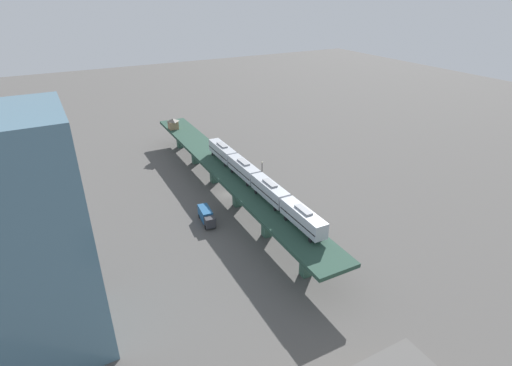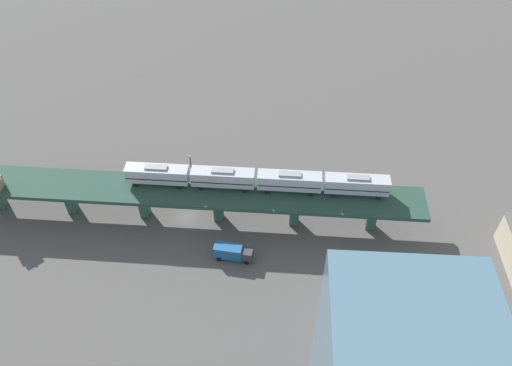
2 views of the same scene
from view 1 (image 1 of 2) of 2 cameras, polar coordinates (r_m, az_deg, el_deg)
The scene contains 10 objects.
ground_plane at distance 104.66m, azimuth -4.21°, elevation -1.67°, with size 400.00×400.00×0.00m, color #514F4C.
elevated_viaduct at distance 101.89m, azimuth -4.37°, elevation 1.64°, with size 9.81×92.12×7.65m.
subway_train at distance 89.42m, azimuth -0.00°, elevation 0.60°, with size 3.60×49.84×4.45m.
signal_hut at distance 131.88m, azimuth -11.77°, elevation 8.33°, with size 3.27×3.27×3.40m.
street_car_black at distance 112.79m, azimuth -1.38°, elevation 1.10°, with size 2.03×4.44×1.89m.
street_car_white at distance 101.28m, azimuth 1.81°, elevation -2.02°, with size 2.73×4.69×1.89m.
street_car_green at distance 95.36m, azimuth 3.59°, elevation -4.00°, with size 2.78×4.70×1.89m.
delivery_truck at distance 92.35m, azimuth -7.09°, elevation -4.67°, with size 3.04×7.40×3.20m.
street_lamp at distance 107.71m, azimuth 0.87°, elevation 1.70°, with size 0.44×0.44×6.94m.
office_tower at distance 62.08m, azimuth -30.00°, elevation -7.66°, with size 16.00×16.00×36.00m.
Camera 1 is at (37.39, 84.53, 49.08)m, focal length 28.00 mm.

